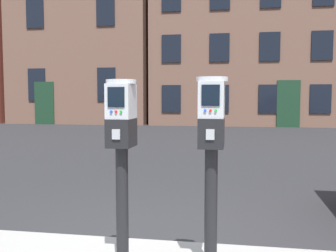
# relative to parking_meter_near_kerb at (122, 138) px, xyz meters

# --- Properties ---
(parking_meter_near_kerb) EXTENTS (0.22, 0.25, 1.35)m
(parking_meter_near_kerb) POSITION_rel_parking_meter_near_kerb_xyz_m (0.00, 0.00, 0.00)
(parking_meter_near_kerb) COLOR black
(parking_meter_near_kerb) RESTS_ON sidewalk_slab
(parking_meter_twin_adjacent) EXTENTS (0.22, 0.25, 1.36)m
(parking_meter_twin_adjacent) POSITION_rel_parking_meter_near_kerb_xyz_m (0.64, 0.00, 0.01)
(parking_meter_twin_adjacent) COLOR black
(parking_meter_twin_adjacent) RESTS_ON sidewalk_slab
(townhouse_brownstone) EXTENTS (7.19, 5.16, 10.67)m
(townhouse_brownstone) POSITION_rel_parking_meter_near_kerb_xyz_m (-6.98, 17.58, 4.27)
(townhouse_brownstone) COLOR brown
(townhouse_brownstone) RESTS_ON ground_plane
(townhouse_orange_brick) EXTENTS (8.84, 5.62, 9.25)m
(townhouse_orange_brick) POSITION_rel_parking_meter_near_kerb_xyz_m (1.29, 17.80, 3.56)
(townhouse_orange_brick) COLOR brown
(townhouse_orange_brick) RESTS_ON ground_plane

